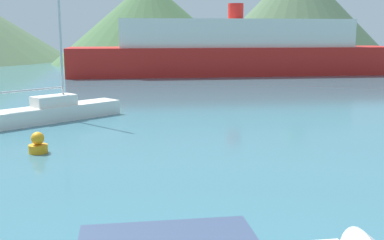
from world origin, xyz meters
TOP-DOWN VIEW (x-y plane):
  - sailboat_inner at (-6.45, 21.53)m, footprint 6.60×5.36m
  - ferry_distant at (9.52, 46.19)m, footprint 34.53×7.55m
  - buoy_marker at (-6.38, 14.79)m, footprint 0.69×0.69m
  - hill_central at (2.39, 68.04)m, footprint 28.00×28.00m
  - hill_east at (30.38, 81.14)m, footprint 32.78×32.78m

SIDE VIEW (x-z plane):
  - buoy_marker at x=-6.38m, z-range -0.07..0.72m
  - sailboat_inner at x=-6.45m, z-range -3.42..4.43m
  - ferry_distant at x=9.52m, z-range -1.15..6.18m
  - hill_central at x=2.39m, z-range 0.00..11.87m
  - hill_east at x=30.38m, z-range 0.00..16.69m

